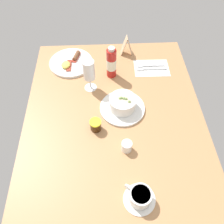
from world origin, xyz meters
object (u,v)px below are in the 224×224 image
Objects in this scene: jam_jar at (96,125)px; sauce_bottle_red at (112,63)px; porridge_bowl at (123,104)px; breakfast_plate at (71,62)px; wine_glass at (89,71)px; cutlery_setting at (151,68)px; coffee_cup at (140,197)px; menu_card at (127,46)px; creamer_jug at (127,146)px.

jam_jar is 0.30× the size of sauce_bottle_red.
porridge_bowl reaches higher than breakfast_plate.
cutlery_setting is at bearing -68.36° from wine_glass.
cutlery_setting is at bearing -97.36° from breakfast_plate.
wine_glass is (57.40, 18.26, 8.20)cm from coffee_cup.
wine_glass is at bearing -149.42° from breakfast_plate.
breakfast_plate is (18.98, 11.21, -10.48)cm from wine_glass.
menu_card is (26.79, -20.74, -6.02)cm from wine_glass.
wine_glass is 3.20× the size of jam_jar.
menu_card reaches higher than cutlery_setting.
creamer_jug is at bearing 160.19° from cutlery_setting.
coffee_cup is at bearing -162.35° from wine_glass.
cutlery_setting is (27.90, -18.07, -3.12)cm from porridge_bowl.
creamer_jug reaches higher than breakfast_plate.
menu_card reaches higher than porridge_bowl.
wine_glass is 0.72× the size of breakfast_plate.
sauce_bottle_red is 0.75× the size of breakfast_plate.
porridge_bowl is 0.89× the size of breakfast_plate.
porridge_bowl is 42.89cm from breakfast_plate.
wine_glass reaches higher than porridge_bowl.
sauce_bottle_red is (45.20, 3.97, 5.78)cm from creamer_jug.
wine_glass is 0.97× the size of sauce_bottle_red.
jam_jar reaches higher than cutlery_setting.
coffee_cup reaches higher than breakfast_plate.
wine_glass is (14.67, 15.27, 8.03)cm from porridge_bowl.
wine_glass is (36.39, 15.47, 8.84)cm from creamer_jug.
menu_card is (63.18, -5.27, 2.82)cm from creamer_jug.
sauce_bottle_red reaches higher than wine_glass.
creamer_jug is 17.02cm from jam_jar.
breakfast_plate is (76.37, 29.47, -2.27)cm from coffee_cup.
sauce_bottle_red is (23.48, 3.78, 4.98)cm from porridge_bowl.
porridge_bowl reaches higher than cutlery_setting.
wine_glass reaches higher than cutlery_setting.
coffee_cup is at bearing 178.31° from menu_card.
breakfast_plate is (33.65, 26.49, -2.45)cm from porridge_bowl.
coffee_cup is 35.72cm from jam_jar.
menu_card is at bearing -19.26° from jam_jar.
menu_card is (84.19, -2.48, 2.18)cm from coffee_cup.
coffee_cup is at bearing -172.42° from creamer_jug.
menu_card reaches higher than jam_jar.
menu_card is at bearing -7.51° from porridge_bowl.
porridge_bowl is at bearing -50.10° from jam_jar.
wine_glass is at bearing 127.46° from sauce_bottle_red.
menu_card is (7.81, -31.95, 4.46)cm from breakfast_plate.
porridge_bowl is 3.95× the size of jam_jar.
creamer_jug is at bearing -174.99° from sauce_bottle_red.
coffee_cup reaches higher than cutlery_setting.
coffee_cup is 0.50× the size of breakfast_plate.
sauce_bottle_red reaches higher than jam_jar.
cutlery_setting is 44.93cm from breakfast_plate.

